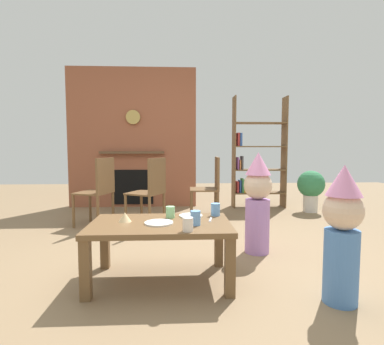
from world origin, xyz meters
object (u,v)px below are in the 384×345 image
object	(u,v)px
dining_chair_left	(99,188)
paper_plate_front	(159,223)
bookshelf	(255,158)
potted_plant_tall	(311,187)
dining_chair_right	(211,184)
paper_cup_near_left	(195,218)
paper_plate_rear	(191,216)
paper_cup_far_left	(215,209)
coffee_table	(160,232)
paper_cup_near_right	(188,224)
child_with_cone_hat	(342,231)
birthday_cake_slice	(125,217)
dining_chair_middle	(151,188)
paper_cup_center	(170,212)
child_in_pink	(258,200)

from	to	relation	value
dining_chair_left	paper_plate_front	bearing A→B (deg)	135.62
bookshelf	potted_plant_tall	world-z (taller)	bookshelf
bookshelf	dining_chair_right	xyz separation A→B (m)	(-0.87, -0.92, -0.35)
paper_cup_near_left	paper_plate_rear	distance (m)	0.29
paper_plate_rear	bookshelf	bearing A→B (deg)	65.62
paper_cup_far_left	dining_chair_left	size ratio (longest dim) A/B	0.12
coffee_table	paper_cup_near_right	size ratio (longest dim) A/B	11.12
child_with_cone_hat	birthday_cake_slice	bearing A→B (deg)	1.88
paper_cup_near_right	dining_chair_right	distance (m)	2.30
dining_chair_right	coffee_table	bearing A→B (deg)	74.90
paper_plate_rear	paper_cup_far_left	bearing A→B (deg)	5.07
coffee_table	dining_chair_middle	size ratio (longest dim) A/B	1.19
paper_cup_near_right	dining_chair_left	bearing A→B (deg)	118.73
birthday_cake_slice	potted_plant_tall	distance (m)	3.52
child_with_cone_hat	dining_chair_right	size ratio (longest dim) A/B	1.02
paper_plate_front	birthday_cake_slice	world-z (taller)	birthday_cake_slice
paper_cup_far_left	paper_plate_rear	xyz separation A→B (m)	(-0.21, -0.02, -0.05)
coffee_table	paper_cup_center	world-z (taller)	paper_cup_center
paper_cup_center	potted_plant_tall	world-z (taller)	potted_plant_tall
child_with_cone_hat	dining_chair_left	size ratio (longest dim) A/B	1.02
dining_chair_middle	paper_cup_near_right	bearing A→B (deg)	129.29
paper_plate_front	dining_chair_left	bearing A→B (deg)	116.50
coffee_table	dining_chair_left	bearing A→B (deg)	117.20
paper_cup_center	paper_plate_front	size ratio (longest dim) A/B	0.43
bookshelf	dining_chair_middle	xyz separation A→B (m)	(-1.69, -1.28, -0.35)
paper_plate_rear	dining_chair_middle	world-z (taller)	dining_chair_middle
paper_cup_center	child_with_cone_hat	xyz separation A→B (m)	(1.14, -0.55, -0.02)
paper_cup_center	coffee_table	bearing A→B (deg)	-115.16
dining_chair_middle	child_in_pink	bearing A→B (deg)	164.48
paper_cup_near_right	potted_plant_tall	world-z (taller)	potted_plant_tall
paper_plate_front	coffee_table	bearing A→B (deg)	73.92
child_in_pink	potted_plant_tall	world-z (taller)	child_in_pink
child_in_pink	dining_chair_left	bearing A→B (deg)	-65.41
coffee_table	dining_chair_right	world-z (taller)	dining_chair_right
potted_plant_tall	bookshelf	bearing A→B (deg)	150.07
dining_chair_right	potted_plant_tall	bearing A→B (deg)	-162.65
child_in_pink	paper_cup_near_left	bearing A→B (deg)	13.45
paper_plate_front	child_in_pink	bearing A→B (deg)	34.77
child_in_pink	birthday_cake_slice	bearing A→B (deg)	-8.00
birthday_cake_slice	dining_chair_right	size ratio (longest dim) A/B	0.11
paper_cup_near_right	dining_chair_middle	distance (m)	1.95
birthday_cake_slice	dining_chair_left	size ratio (longest dim) A/B	0.11
bookshelf	paper_cup_near_left	xyz separation A→B (m)	(-1.22, -3.02, -0.35)
dining_chair_left	potted_plant_tall	xyz separation A→B (m)	(3.16, 0.74, -0.11)
bookshelf	child_with_cone_hat	bearing A→B (deg)	-94.63
paper_cup_center	paper_plate_rear	xyz separation A→B (m)	(0.17, 0.04, -0.04)
child_with_cone_hat	coffee_table	bearing A→B (deg)	-0.00
paper_cup_near_right	birthday_cake_slice	size ratio (longest dim) A/B	0.96
paper_cup_near_right	bookshelf	bearing A→B (deg)	68.15
bookshelf	dining_chair_right	world-z (taller)	bookshelf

